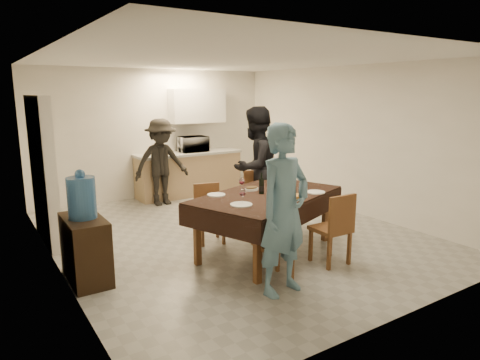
# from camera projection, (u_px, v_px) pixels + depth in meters

# --- Properties ---
(floor) EXTENTS (5.00, 6.00, 0.02)m
(floor) POSITION_uv_depth(u_px,v_px,m) (232.00, 234.00, 6.58)
(floor) COLOR #A1A19D
(floor) RESTS_ON ground
(ceiling) EXTENTS (5.00, 6.00, 0.02)m
(ceiling) POSITION_uv_depth(u_px,v_px,m) (231.00, 59.00, 6.06)
(ceiling) COLOR white
(ceiling) RESTS_ON wall_back
(wall_back) EXTENTS (5.00, 0.02, 2.60)m
(wall_back) POSITION_uv_depth(u_px,v_px,m) (155.00, 134.00, 8.78)
(wall_back) COLOR white
(wall_back) RESTS_ON floor
(wall_front) EXTENTS (5.00, 0.02, 2.60)m
(wall_front) POSITION_uv_depth(u_px,v_px,m) (407.00, 187.00, 3.85)
(wall_front) COLOR white
(wall_front) RESTS_ON floor
(wall_left) EXTENTS (0.02, 6.00, 2.60)m
(wall_left) POSITION_uv_depth(u_px,v_px,m) (50.00, 165.00, 4.98)
(wall_left) COLOR white
(wall_left) RESTS_ON floor
(wall_right) EXTENTS (0.02, 6.00, 2.60)m
(wall_right) POSITION_uv_depth(u_px,v_px,m) (350.00, 140.00, 7.65)
(wall_right) COLOR white
(wall_right) RESTS_ON floor
(stub_partition) EXTENTS (0.15, 1.40, 2.10)m
(stub_partition) POSITION_uv_depth(u_px,v_px,m) (43.00, 170.00, 6.06)
(stub_partition) COLOR white
(stub_partition) RESTS_ON floor
(kitchen_base_cabinet) EXTENTS (2.20, 0.60, 0.86)m
(kitchen_base_cabinet) POSITION_uv_depth(u_px,v_px,m) (189.00, 175.00, 9.02)
(kitchen_base_cabinet) COLOR tan
(kitchen_base_cabinet) RESTS_ON floor
(kitchen_worktop) EXTENTS (2.24, 0.64, 0.05)m
(kitchen_worktop) POSITION_uv_depth(u_px,v_px,m) (188.00, 153.00, 8.92)
(kitchen_worktop) COLOR #AEAEA9
(kitchen_worktop) RESTS_ON kitchen_base_cabinet
(upper_cabinet) EXTENTS (1.20, 0.34, 0.70)m
(upper_cabinet) POSITION_uv_depth(u_px,v_px,m) (197.00, 106.00, 9.00)
(upper_cabinet) COLOR white
(upper_cabinet) RESTS_ON wall_back
(dining_table) EXTENTS (2.37, 1.87, 0.81)m
(dining_table) POSITION_uv_depth(u_px,v_px,m) (267.00, 197.00, 5.69)
(dining_table) COLOR black
(dining_table) RESTS_ON floor
(chair_near_left) EXTENTS (0.43, 0.43, 0.46)m
(chair_near_left) POSITION_uv_depth(u_px,v_px,m) (278.00, 238.00, 4.82)
(chair_near_left) COLOR brown
(chair_near_left) RESTS_ON floor
(chair_near_right) EXTENTS (0.43, 0.43, 0.50)m
(chair_near_right) POSITION_uv_depth(u_px,v_px,m) (336.00, 222.00, 5.28)
(chair_near_right) COLOR brown
(chair_near_right) RESTS_ON floor
(chair_far_left) EXTENTS (0.46, 0.46, 0.45)m
(chair_far_left) POSITION_uv_depth(u_px,v_px,m) (213.00, 209.00, 6.05)
(chair_far_left) COLOR brown
(chair_far_left) RESTS_ON floor
(chair_far_right) EXTENTS (0.52, 0.53, 0.51)m
(chair_far_right) POSITION_uv_depth(u_px,v_px,m) (264.00, 197.00, 6.51)
(chair_far_right) COLOR brown
(chair_far_right) RESTS_ON floor
(console) EXTENTS (0.40, 0.81, 0.75)m
(console) POSITION_uv_depth(u_px,v_px,m) (86.00, 249.00, 4.89)
(console) COLOR black
(console) RESTS_ON floor
(water_jug) EXTENTS (0.31, 0.31, 0.47)m
(water_jug) POSITION_uv_depth(u_px,v_px,m) (82.00, 198.00, 4.77)
(water_jug) COLOR #3B71B2
(water_jug) RESTS_ON console
(wine_bottle) EXTENTS (0.07, 0.07, 0.29)m
(wine_bottle) POSITION_uv_depth(u_px,v_px,m) (262.00, 183.00, 5.67)
(wine_bottle) COLOR black
(wine_bottle) RESTS_ON dining_table
(water_pitcher) EXTENTS (0.14, 0.14, 0.21)m
(water_pitcher) POSITION_uv_depth(u_px,v_px,m) (290.00, 184.00, 5.81)
(water_pitcher) COLOR white
(water_pitcher) RESTS_ON dining_table
(savoury_tart) EXTENTS (0.44, 0.38, 0.05)m
(savoury_tart) POSITION_uv_depth(u_px,v_px,m) (291.00, 197.00, 5.42)
(savoury_tart) COLOR #B27B34
(savoury_tart) RESTS_ON dining_table
(salad_bowl) EXTENTS (0.19, 0.19, 0.07)m
(salad_bowl) POSITION_uv_depth(u_px,v_px,m) (276.00, 186.00, 5.98)
(salad_bowl) COLOR white
(salad_bowl) RESTS_ON dining_table
(mushroom_dish) EXTENTS (0.19, 0.19, 0.03)m
(mushroom_dish) POSITION_uv_depth(u_px,v_px,m) (252.00, 189.00, 5.88)
(mushroom_dish) COLOR white
(mushroom_dish) RESTS_ON dining_table
(wine_glass_a) EXTENTS (0.08, 0.08, 0.18)m
(wine_glass_a) POSITION_uv_depth(u_px,v_px,m) (242.00, 196.00, 5.17)
(wine_glass_a) COLOR white
(wine_glass_a) RESTS_ON dining_table
(wine_glass_b) EXTENTS (0.09, 0.09, 0.20)m
(wine_glass_b) POSITION_uv_depth(u_px,v_px,m) (287.00, 179.00, 6.16)
(wine_glass_b) COLOR white
(wine_glass_b) RESTS_ON dining_table
(wine_glass_c) EXTENTS (0.09, 0.09, 0.19)m
(wine_glass_c) POSITION_uv_depth(u_px,v_px,m) (242.00, 185.00, 5.80)
(wine_glass_c) COLOR white
(wine_glass_c) RESTS_ON dining_table
(plate_near_left) EXTENTS (0.27, 0.27, 0.02)m
(plate_near_left) POSITION_uv_depth(u_px,v_px,m) (241.00, 205.00, 5.11)
(plate_near_left) COLOR white
(plate_near_left) RESTS_ON dining_table
(plate_near_right) EXTENTS (0.25, 0.25, 0.01)m
(plate_near_right) POSITION_uv_depth(u_px,v_px,m) (316.00, 192.00, 5.75)
(plate_near_right) COLOR white
(plate_near_right) RESTS_ON dining_table
(plate_far_left) EXTENTS (0.24, 0.24, 0.01)m
(plate_far_left) POSITION_uv_depth(u_px,v_px,m) (216.00, 195.00, 5.61)
(plate_far_left) COLOR white
(plate_far_left) RESTS_ON dining_table
(plate_far_right) EXTENTS (0.25, 0.25, 0.01)m
(plate_far_right) POSITION_uv_depth(u_px,v_px,m) (287.00, 184.00, 6.25)
(plate_far_right) COLOR white
(plate_far_right) RESTS_ON dining_table
(microwave) EXTENTS (0.58, 0.39, 0.32)m
(microwave) POSITION_uv_depth(u_px,v_px,m) (193.00, 144.00, 8.95)
(microwave) COLOR white
(microwave) RESTS_ON kitchen_worktop
(person_near) EXTENTS (0.73, 0.54, 1.83)m
(person_near) POSITION_uv_depth(u_px,v_px,m) (284.00, 210.00, 4.50)
(person_near) COLOR #5F8BA7
(person_near) RESTS_ON floor
(person_far) EXTENTS (1.12, 0.98, 1.92)m
(person_far) POSITION_uv_depth(u_px,v_px,m) (255.00, 167.00, 6.81)
(person_far) COLOR black
(person_far) RESTS_ON floor
(person_kitchen) EXTENTS (1.07, 0.61, 1.65)m
(person_kitchen) POSITION_uv_depth(u_px,v_px,m) (161.00, 162.00, 8.14)
(person_kitchen) COLOR black
(person_kitchen) RESTS_ON floor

